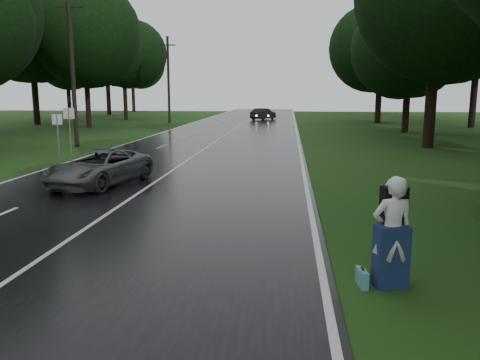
% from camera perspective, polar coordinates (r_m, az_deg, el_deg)
% --- Properties ---
extents(ground, '(160.00, 160.00, 0.00)m').
position_cam_1_polar(ground, '(11.79, -20.38, -7.37)').
color(ground, '#1D3F12').
rests_on(ground, ground).
extents(road, '(12.00, 140.00, 0.04)m').
position_cam_1_polar(road, '(30.67, -3.85, 3.91)').
color(road, black).
rests_on(road, ground).
extents(lane_center, '(0.12, 140.00, 0.01)m').
position_cam_1_polar(lane_center, '(30.66, -3.85, 3.96)').
color(lane_center, silver).
rests_on(lane_center, road).
extents(grey_car, '(3.24, 5.10, 1.31)m').
position_cam_1_polar(grey_car, '(18.69, -16.35, 1.44)').
color(grey_car, '#56595C').
rests_on(grey_car, road).
extents(far_car, '(3.18, 4.62, 1.44)m').
position_cam_1_polar(far_car, '(61.38, 2.78, 7.84)').
color(far_car, black).
rests_on(far_car, road).
extents(hitchhiker, '(0.83, 0.78, 2.03)m').
position_cam_1_polar(hitchhiker, '(9.01, 17.62, -6.35)').
color(hitchhiker, silver).
rests_on(hitchhiker, ground).
extents(suitcase, '(0.18, 0.46, 0.32)m').
position_cam_1_polar(suitcase, '(9.12, 14.30, -11.20)').
color(suitcase, teal).
rests_on(suitcase, ground).
extents(utility_pole_mid, '(1.80, 0.28, 9.59)m').
position_cam_1_polar(utility_pole_mid, '(32.83, -18.79, 3.77)').
color(utility_pole_mid, black).
rests_on(utility_pole_mid, ground).
extents(utility_pole_far, '(1.80, 0.28, 9.62)m').
position_cam_1_polar(utility_pole_far, '(55.95, -8.36, 6.72)').
color(utility_pole_far, black).
rests_on(utility_pole_far, ground).
extents(road_sign_a, '(0.56, 0.10, 2.32)m').
position_cam_1_polar(road_sign_a, '(27.72, -20.65, 2.53)').
color(road_sign_a, white).
rests_on(road_sign_a, ground).
extents(road_sign_b, '(0.63, 0.10, 2.61)m').
position_cam_1_polar(road_sign_b, '(29.00, -19.41, 2.93)').
color(road_sign_b, white).
rests_on(road_sign_b, ground).
extents(tree_left_e, '(9.75, 9.75, 15.23)m').
position_cam_1_polar(tree_left_e, '(50.35, -17.48, 5.96)').
color(tree_left_e, black).
rests_on(tree_left_e, ground).
extents(tree_left_f, '(9.75, 9.75, 15.23)m').
position_cam_1_polar(tree_left_f, '(63.87, -13.38, 6.99)').
color(tree_left_f, black).
rests_on(tree_left_f, ground).
extents(tree_right_d, '(10.11, 10.11, 15.80)m').
position_cam_1_polar(tree_right_d, '(32.75, 21.40, 3.60)').
color(tree_right_d, black).
rests_on(tree_right_d, ground).
extents(tree_right_e, '(7.50, 7.50, 11.72)m').
position_cam_1_polar(tree_right_e, '(44.08, 18.97, 5.31)').
color(tree_right_e, black).
rests_on(tree_right_e, ground).
extents(tree_right_f, '(8.91, 8.91, 13.93)m').
position_cam_1_polar(tree_right_f, '(57.29, 16.00, 6.51)').
color(tree_right_f, black).
rests_on(tree_right_f, ground).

